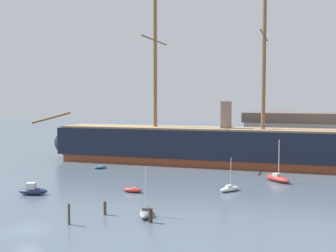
{
  "coord_description": "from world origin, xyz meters",
  "views": [
    {
      "loc": [
        28.85,
        -33.91,
        13.26
      ],
      "look_at": [
        1.6,
        34.46,
        8.44
      ],
      "focal_mm": 45.6,
      "sensor_mm": 36.0,
      "label": 1
    }
  ],
  "objects_px": {
    "tall_ship": "(207,146)",
    "sailboat_mid_right": "(230,189)",
    "dinghy_alongside_bow": "(100,167)",
    "sailboat_alongside_stern": "(277,178)",
    "motorboat_distant_centre": "(211,152)",
    "sailboat_foreground_right": "(146,212)",
    "mooring_piling_right_pair": "(151,215)",
    "mooring_piling_left_pair": "(69,214)",
    "dinghy_near_centre": "(133,190)",
    "dinghy_far_left": "(93,151)",
    "mooring_piling_nearest": "(105,208)",
    "motorboat_foreground_left": "(33,190)"
  },
  "relations": [
    {
      "from": "tall_ship",
      "to": "sailboat_foreground_right",
      "type": "distance_m",
      "value": 38.6
    },
    {
      "from": "mooring_piling_right_pair",
      "to": "dinghy_far_left",
      "type": "bearing_deg",
      "value": 127.29
    },
    {
      "from": "motorboat_foreground_left",
      "to": "sailboat_mid_right",
      "type": "bearing_deg",
      "value": 26.03
    },
    {
      "from": "dinghy_far_left",
      "to": "mooring_piling_right_pair",
      "type": "xyz_separation_m",
      "value": [
        37.63,
        -49.4,
        0.54
      ]
    },
    {
      "from": "mooring_piling_nearest",
      "to": "dinghy_near_centre",
      "type": "bearing_deg",
      "value": 101.13
    },
    {
      "from": "sailboat_mid_right",
      "to": "sailboat_alongside_stern",
      "type": "bearing_deg",
      "value": 61.01
    },
    {
      "from": "dinghy_far_left",
      "to": "motorboat_distant_centre",
      "type": "distance_m",
      "value": 29.11
    },
    {
      "from": "sailboat_alongside_stern",
      "to": "dinghy_alongside_bow",
      "type": "bearing_deg",
      "value": 179.31
    },
    {
      "from": "motorboat_foreground_left",
      "to": "mooring_piling_nearest",
      "type": "bearing_deg",
      "value": -19.87
    },
    {
      "from": "dinghy_near_centre",
      "to": "dinghy_far_left",
      "type": "bearing_deg",
      "value": 128.41
    },
    {
      "from": "tall_ship",
      "to": "sailboat_mid_right",
      "type": "distance_m",
      "value": 24.6
    },
    {
      "from": "sailboat_mid_right",
      "to": "mooring_piling_nearest",
      "type": "relative_size",
      "value": 3.09
    },
    {
      "from": "dinghy_alongside_bow",
      "to": "mooring_piling_right_pair",
      "type": "relative_size",
      "value": 1.68
    },
    {
      "from": "tall_ship",
      "to": "dinghy_far_left",
      "type": "relative_size",
      "value": 36.02
    },
    {
      "from": "motorboat_foreground_left",
      "to": "sailboat_mid_right",
      "type": "xyz_separation_m",
      "value": [
        24.68,
        12.05,
        -0.17
      ]
    },
    {
      "from": "sailboat_alongside_stern",
      "to": "mooring_piling_nearest",
      "type": "xyz_separation_m",
      "value": [
        -15.71,
        -26.94,
        0.21
      ]
    },
    {
      "from": "sailboat_alongside_stern",
      "to": "mooring_piling_right_pair",
      "type": "bearing_deg",
      "value": -109.07
    },
    {
      "from": "dinghy_alongside_bow",
      "to": "mooring_piling_right_pair",
      "type": "distance_m",
      "value": 36.37
    },
    {
      "from": "mooring_piling_left_pair",
      "to": "sailboat_foreground_right",
      "type": "bearing_deg",
      "value": 44.28
    },
    {
      "from": "dinghy_near_centre",
      "to": "motorboat_distant_centre",
      "type": "bearing_deg",
      "value": 90.89
    },
    {
      "from": "motorboat_foreground_left",
      "to": "sailboat_mid_right",
      "type": "distance_m",
      "value": 27.46
    },
    {
      "from": "sailboat_alongside_stern",
      "to": "motorboat_distant_centre",
      "type": "bearing_deg",
      "value": 124.61
    },
    {
      "from": "motorboat_foreground_left",
      "to": "mooring_piling_nearest",
      "type": "distance_m",
      "value": 15.26
    },
    {
      "from": "dinghy_alongside_bow",
      "to": "motorboat_distant_centre",
      "type": "xyz_separation_m",
      "value": [
        13.92,
        26.64,
        0.39
      ]
    },
    {
      "from": "dinghy_near_centre",
      "to": "mooring_piling_right_pair",
      "type": "height_order",
      "value": "mooring_piling_right_pair"
    },
    {
      "from": "mooring_piling_right_pair",
      "to": "motorboat_distant_centre",
      "type": "bearing_deg",
      "value": 99.36
    },
    {
      "from": "tall_ship",
      "to": "mooring_piling_right_pair",
      "type": "bearing_deg",
      "value": -81.88
    },
    {
      "from": "tall_ship",
      "to": "mooring_piling_nearest",
      "type": "height_order",
      "value": "tall_ship"
    },
    {
      "from": "tall_ship",
      "to": "motorboat_foreground_left",
      "type": "xyz_separation_m",
      "value": [
        -14.68,
        -34.27,
        -3.28
      ]
    },
    {
      "from": "dinghy_near_centre",
      "to": "sailboat_alongside_stern",
      "type": "xyz_separation_m",
      "value": [
        18.0,
        15.3,
        0.22
      ]
    },
    {
      "from": "sailboat_mid_right",
      "to": "mooring_piling_left_pair",
      "type": "bearing_deg",
      "value": -118.45
    },
    {
      "from": "dinghy_alongside_bow",
      "to": "tall_ship",
      "type": "bearing_deg",
      "value": 35.17
    },
    {
      "from": "sailboat_foreground_right",
      "to": "mooring_piling_right_pair",
      "type": "relative_size",
      "value": 3.6
    },
    {
      "from": "tall_ship",
      "to": "dinghy_alongside_bow",
      "type": "bearing_deg",
      "value": -144.83
    },
    {
      "from": "sailboat_alongside_stern",
      "to": "sailboat_foreground_right",
      "type": "bearing_deg",
      "value": -113.49
    },
    {
      "from": "dinghy_near_centre",
      "to": "mooring_piling_right_pair",
      "type": "xyz_separation_m",
      "value": [
        8.38,
        -12.52,
        0.44
      ]
    },
    {
      "from": "motorboat_foreground_left",
      "to": "dinghy_alongside_bow",
      "type": "xyz_separation_m",
      "value": [
        -2.52,
        22.15,
        -0.28
      ]
    },
    {
      "from": "mooring_piling_left_pair",
      "to": "dinghy_far_left",
      "type": "bearing_deg",
      "value": 119.37
    },
    {
      "from": "dinghy_alongside_bow",
      "to": "mooring_piling_nearest",
      "type": "bearing_deg",
      "value": -58.32
    },
    {
      "from": "tall_ship",
      "to": "mooring_piling_right_pair",
      "type": "relative_size",
      "value": 47.99
    },
    {
      "from": "dinghy_alongside_bow",
      "to": "mooring_piling_nearest",
      "type": "relative_size",
      "value": 1.68
    },
    {
      "from": "tall_ship",
      "to": "sailboat_alongside_stern",
      "type": "height_order",
      "value": "tall_ship"
    },
    {
      "from": "motorboat_distant_centre",
      "to": "mooring_piling_nearest",
      "type": "xyz_separation_m",
      "value": [
        2.94,
        -53.97,
        0.09
      ]
    },
    {
      "from": "sailboat_mid_right",
      "to": "dinghy_alongside_bow",
      "type": "distance_m",
      "value": 29.01
    },
    {
      "from": "mooring_piling_right_pair",
      "to": "mooring_piling_nearest",
      "type": "bearing_deg",
      "value": 171.85
    },
    {
      "from": "sailboat_mid_right",
      "to": "tall_ship",
      "type": "bearing_deg",
      "value": 114.22
    },
    {
      "from": "mooring_piling_nearest",
      "to": "sailboat_mid_right",
      "type": "bearing_deg",
      "value": 59.07
    },
    {
      "from": "sailboat_mid_right",
      "to": "dinghy_alongside_bow",
      "type": "xyz_separation_m",
      "value": [
        -27.19,
        10.1,
        -0.11
      ]
    },
    {
      "from": "sailboat_foreground_right",
      "to": "motorboat_distant_centre",
      "type": "bearing_deg",
      "value": 98.07
    },
    {
      "from": "dinghy_near_centre",
      "to": "dinghy_alongside_bow",
      "type": "distance_m",
      "value": 21.41
    }
  ]
}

